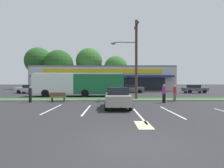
{
  "coord_description": "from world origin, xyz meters",
  "views": [
    {
      "loc": [
        -0.64,
        -5.64,
        2.05
      ],
      "look_at": [
        -0.34,
        18.1,
        1.72
      ],
      "focal_mm": 28.15,
      "sensor_mm": 36.0,
      "label": 1
    }
  ],
  "objects_px": {
    "car_2": "(29,89)",
    "pedestrian_by_pole": "(30,94)",
    "bus_stop_bench": "(58,97)",
    "pedestrian_near_bench": "(164,94)",
    "car_4": "(131,89)",
    "car_3": "(117,97)",
    "pedestrian_mid": "(175,93)",
    "utility_pole": "(135,57)",
    "car_1": "(195,89)",
    "city_bus": "(79,84)"
  },
  "relations": [
    {
      "from": "car_4",
      "to": "pedestrian_by_pole",
      "type": "distance_m",
      "value": 18.72
    },
    {
      "from": "car_2",
      "to": "pedestrian_by_pole",
      "type": "relative_size",
      "value": 2.65
    },
    {
      "from": "bus_stop_bench",
      "to": "city_bus",
      "type": "bearing_deg",
      "value": -97.49
    },
    {
      "from": "utility_pole",
      "to": "pedestrian_by_pole",
      "type": "xyz_separation_m",
      "value": [
        -10.69,
        -2.53,
        -4.04
      ]
    },
    {
      "from": "car_3",
      "to": "pedestrian_mid",
      "type": "relative_size",
      "value": 2.59
    },
    {
      "from": "city_bus",
      "to": "bus_stop_bench",
      "type": "distance_m",
      "value": 7.19
    },
    {
      "from": "bus_stop_bench",
      "to": "car_1",
      "type": "relative_size",
      "value": 0.39
    },
    {
      "from": "car_1",
      "to": "car_2",
      "type": "xyz_separation_m",
      "value": [
        -29.23,
        -0.52,
        0.0
      ]
    },
    {
      "from": "pedestrian_by_pole",
      "to": "car_3",
      "type": "bearing_deg",
      "value": 11.34
    },
    {
      "from": "pedestrian_by_pole",
      "to": "car_1",
      "type": "bearing_deg",
      "value": 65.62
    },
    {
      "from": "pedestrian_by_pole",
      "to": "pedestrian_near_bench",
      "type": "bearing_deg",
      "value": 32.23
    },
    {
      "from": "city_bus",
      "to": "pedestrian_by_pole",
      "type": "height_order",
      "value": "city_bus"
    },
    {
      "from": "city_bus",
      "to": "pedestrian_by_pole",
      "type": "relative_size",
      "value": 7.77
    },
    {
      "from": "bus_stop_bench",
      "to": "car_3",
      "type": "relative_size",
      "value": 0.37
    },
    {
      "from": "pedestrian_near_bench",
      "to": "city_bus",
      "type": "bearing_deg",
      "value": 92.68
    },
    {
      "from": "utility_pole",
      "to": "car_3",
      "type": "distance_m",
      "value": 7.7
    },
    {
      "from": "utility_pole",
      "to": "pedestrian_mid",
      "type": "xyz_separation_m",
      "value": [
        3.88,
        -1.84,
        -4.0
      ]
    },
    {
      "from": "car_4",
      "to": "pedestrian_mid",
      "type": "height_order",
      "value": "pedestrian_mid"
    },
    {
      "from": "bus_stop_bench",
      "to": "car_3",
      "type": "bearing_deg",
      "value": 145.39
    },
    {
      "from": "car_2",
      "to": "pedestrian_by_pole",
      "type": "height_order",
      "value": "pedestrian_by_pole"
    },
    {
      "from": "bus_stop_bench",
      "to": "car_1",
      "type": "distance_m",
      "value": 24.45
    },
    {
      "from": "utility_pole",
      "to": "car_2",
      "type": "distance_m",
      "value": 20.45
    },
    {
      "from": "pedestrian_near_bench",
      "to": "car_4",
      "type": "bearing_deg",
      "value": 47.39
    },
    {
      "from": "car_4",
      "to": "pedestrian_by_pole",
      "type": "relative_size",
      "value": 2.69
    },
    {
      "from": "bus_stop_bench",
      "to": "car_1",
      "type": "bearing_deg",
      "value": -146.64
    },
    {
      "from": "car_1",
      "to": "car_2",
      "type": "relative_size",
      "value": 0.97
    },
    {
      "from": "utility_pole",
      "to": "car_4",
      "type": "height_order",
      "value": "utility_pole"
    },
    {
      "from": "car_4",
      "to": "car_2",
      "type": "bearing_deg",
      "value": -176.05
    },
    {
      "from": "pedestrian_by_pole",
      "to": "utility_pole",
      "type": "bearing_deg",
      "value": 47.92
    },
    {
      "from": "car_2",
      "to": "car_4",
      "type": "distance_m",
      "value": 18.01
    },
    {
      "from": "city_bus",
      "to": "car_2",
      "type": "xyz_separation_m",
      "value": [
        -9.72,
        5.91,
        -1.01
      ]
    },
    {
      "from": "pedestrian_mid",
      "to": "pedestrian_near_bench",
      "type": "bearing_deg",
      "value": 47.82
    },
    {
      "from": "city_bus",
      "to": "pedestrian_mid",
      "type": "distance_m",
      "value": 12.96
    },
    {
      "from": "car_1",
      "to": "pedestrian_by_pole",
      "type": "distance_m",
      "value": 26.87
    },
    {
      "from": "bus_stop_bench",
      "to": "pedestrian_near_bench",
      "type": "relative_size",
      "value": 0.9
    },
    {
      "from": "utility_pole",
      "to": "car_2",
      "type": "height_order",
      "value": "utility_pole"
    },
    {
      "from": "city_bus",
      "to": "car_4",
      "type": "distance_m",
      "value": 10.96
    },
    {
      "from": "car_1",
      "to": "pedestrian_near_bench",
      "type": "bearing_deg",
      "value": -124.72
    },
    {
      "from": "utility_pole",
      "to": "car_1",
      "type": "distance_m",
      "value": 17.23
    },
    {
      "from": "pedestrian_mid",
      "to": "car_3",
      "type": "bearing_deg",
      "value": 43.79
    },
    {
      "from": "car_4",
      "to": "pedestrian_near_bench",
      "type": "height_order",
      "value": "pedestrian_near_bench"
    },
    {
      "from": "bus_stop_bench",
      "to": "pedestrian_by_pole",
      "type": "height_order",
      "value": "pedestrian_by_pole"
    },
    {
      "from": "bus_stop_bench",
      "to": "car_1",
      "type": "height_order",
      "value": "car_1"
    },
    {
      "from": "city_bus",
      "to": "car_4",
      "type": "bearing_deg",
      "value": -140.71
    },
    {
      "from": "pedestrian_near_bench",
      "to": "car_3",
      "type": "bearing_deg",
      "value": 166.29
    },
    {
      "from": "car_4",
      "to": "utility_pole",
      "type": "bearing_deg",
      "value": -95.15
    },
    {
      "from": "utility_pole",
      "to": "car_3",
      "type": "xyz_separation_m",
      "value": [
        -2.25,
        -6.16,
        -4.03
      ]
    },
    {
      "from": "car_3",
      "to": "car_4",
      "type": "height_order",
      "value": "car_3"
    },
    {
      "from": "car_2",
      "to": "car_3",
      "type": "distance_m",
      "value": 22.4
    },
    {
      "from": "car_1",
      "to": "pedestrian_mid",
      "type": "xyz_separation_m",
      "value": [
        -8.47,
        -13.16,
        0.09
      ]
    }
  ]
}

